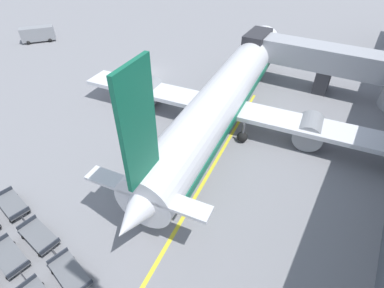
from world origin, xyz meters
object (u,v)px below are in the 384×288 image
(airplane, at_px, (224,96))
(service_van, at_px, (38,34))
(baggage_dolly_row_mid_a_col_b, at_px, (9,257))
(baggage_dolly_row_mid_b_col_a, at_px, (12,205))
(baggage_dolly_row_mid_b_col_b, at_px, (39,236))
(baggage_dolly_row_mid_b_col_c, at_px, (70,274))

(airplane, height_order, service_van, airplane)
(airplane, relative_size, baggage_dolly_row_mid_a_col_b, 9.63)
(baggage_dolly_row_mid_b_col_a, distance_m, baggage_dolly_row_mid_b_col_b, 4.12)
(baggage_dolly_row_mid_a_col_b, bearing_deg, service_van, 141.09)
(baggage_dolly_row_mid_b_col_c, bearing_deg, service_van, 145.76)
(airplane, height_order, baggage_dolly_row_mid_b_col_b, airplane)
(baggage_dolly_row_mid_b_col_a, height_order, baggage_dolly_row_mid_b_col_c, same)
(baggage_dolly_row_mid_a_col_b, bearing_deg, baggage_dolly_row_mid_b_col_c, 16.96)
(airplane, bearing_deg, baggage_dolly_row_mid_b_col_c, -89.73)
(airplane, xyz_separation_m, service_van, (-37.13, 4.85, -1.63))
(baggage_dolly_row_mid_b_col_a, bearing_deg, airplane, 67.54)
(service_van, relative_size, baggage_dolly_row_mid_b_col_a, 1.35)
(airplane, bearing_deg, baggage_dolly_row_mid_b_col_a, -112.46)
(airplane, distance_m, service_van, 37.48)
(baggage_dolly_row_mid_b_col_b, bearing_deg, service_van, 143.51)
(service_van, relative_size, baggage_dolly_row_mid_a_col_b, 1.35)
(airplane, distance_m, baggage_dolly_row_mid_a_col_b, 22.30)
(service_van, distance_m, baggage_dolly_row_mid_b_col_b, 41.43)
(baggage_dolly_row_mid_b_col_b, xyz_separation_m, baggage_dolly_row_mid_b_col_c, (3.93, -0.70, 0.00))
(baggage_dolly_row_mid_b_col_b, height_order, baggage_dolly_row_mid_b_col_c, same)
(baggage_dolly_row_mid_a_col_b, height_order, baggage_dolly_row_mid_b_col_b, same)
(baggage_dolly_row_mid_b_col_a, xyz_separation_m, baggage_dolly_row_mid_b_col_b, (4.07, -0.68, 0.00))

